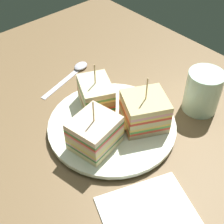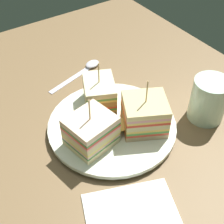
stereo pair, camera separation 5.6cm
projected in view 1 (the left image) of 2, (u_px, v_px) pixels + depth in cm
name	position (u px, v px, depth cm)	size (l,w,h in cm)	color
ground_plane	(112.00, 132.00, 61.88)	(95.14, 75.25, 1.80)	brown
plate	(112.00, 126.00, 60.64)	(24.34, 24.34, 1.47)	white
sandwich_wedge_0	(96.00, 95.00, 61.91)	(9.48, 8.51, 9.96)	beige
sandwich_wedge_1	(95.00, 133.00, 54.51)	(8.19, 8.93, 10.10)	beige
sandwich_wedge_2	(144.00, 111.00, 58.19)	(10.01, 10.23, 10.72)	#D9B388
chip_pile	(110.00, 123.00, 58.81)	(6.80, 5.91, 2.37)	#ECBE66
spoon	(76.00, 71.00, 74.26)	(5.95, 15.25, 1.00)	silver
napkin	(151.00, 219.00, 47.44)	(13.15, 13.98, 0.50)	white
drinking_glass	(202.00, 94.00, 62.99)	(6.99, 6.99, 8.78)	silver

